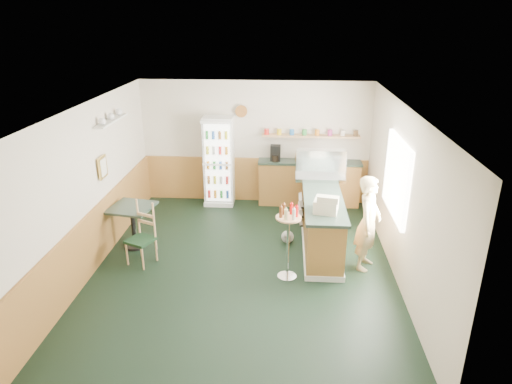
# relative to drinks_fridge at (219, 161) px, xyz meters

# --- Properties ---
(ground) EXTENTS (6.00, 6.00, 0.00)m
(ground) POSITION_rel_drinks_fridge_xyz_m (0.79, -2.74, -0.98)
(ground) COLOR black
(ground) RESTS_ON ground
(room_envelope) EXTENTS (5.04, 6.02, 2.72)m
(room_envelope) POSITION_rel_drinks_fridge_xyz_m (0.56, -2.01, 0.55)
(room_envelope) COLOR beige
(room_envelope) RESTS_ON ground
(service_counter) EXTENTS (0.68, 3.01, 1.01)m
(service_counter) POSITION_rel_drinks_fridge_xyz_m (2.14, -1.67, -0.52)
(service_counter) COLOR #AB7A37
(service_counter) RESTS_ON ground
(back_counter) EXTENTS (2.24, 0.42, 1.69)m
(back_counter) POSITION_rel_drinks_fridge_xyz_m (1.98, 0.06, -0.43)
(back_counter) COLOR #AB7A37
(back_counter) RESTS_ON ground
(drinks_fridge) EXTENTS (0.65, 0.54, 1.96)m
(drinks_fridge) POSITION_rel_drinks_fridge_xyz_m (0.00, 0.00, 0.00)
(drinks_fridge) COLOR white
(drinks_fridge) RESTS_ON ground
(display_case) EXTENTS (0.96, 0.50, 0.54)m
(display_case) POSITION_rel_drinks_fridge_xyz_m (2.14, -1.07, 0.30)
(display_case) COLOR silver
(display_case) RESTS_ON service_counter
(cash_register) EXTENTS (0.44, 0.46, 0.21)m
(cash_register) POSITION_rel_drinks_fridge_xyz_m (2.14, -2.63, 0.14)
(cash_register) COLOR beige
(cash_register) RESTS_ON service_counter
(shopkeeper) EXTENTS (0.56, 0.65, 1.62)m
(shopkeeper) POSITION_rel_drinks_fridge_xyz_m (2.84, -2.61, -0.17)
(shopkeeper) COLOR tan
(shopkeeper) RESTS_ON ground
(condiment_stand) EXTENTS (0.40, 0.40, 1.25)m
(condiment_stand) POSITION_rel_drinks_fridge_xyz_m (1.53, -3.03, -0.17)
(condiment_stand) COLOR silver
(condiment_stand) RESTS_ON ground
(newspaper_rack) EXTENTS (0.09, 0.46, 0.54)m
(newspaper_rack) POSITION_rel_drinks_fridge_xyz_m (1.78, -1.40, -0.48)
(newspaper_rack) COLOR black
(newspaper_rack) RESTS_ON ground
(cafe_table) EXTENTS (0.84, 0.84, 0.80)m
(cafe_table) POSITION_rel_drinks_fridge_xyz_m (-1.26, -2.17, -0.42)
(cafe_table) COLOR black
(cafe_table) RESTS_ON ground
(cafe_chair) EXTENTS (0.53, 0.54, 1.08)m
(cafe_chair) POSITION_rel_drinks_fridge_xyz_m (-0.95, -2.66, -0.41)
(cafe_chair) COLOR black
(cafe_chair) RESTS_ON ground
(dog_doorstop) EXTENTS (0.23, 0.30, 0.28)m
(dog_doorstop) POSITION_rel_drinks_fridge_xyz_m (1.53, -1.85, -0.85)
(dog_doorstop) COLOR gray
(dog_doorstop) RESTS_ON ground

